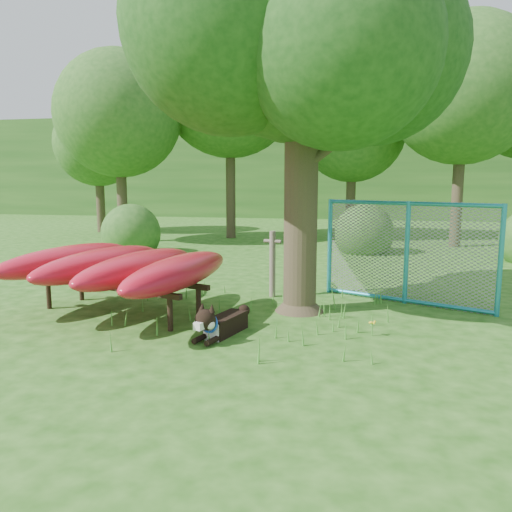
% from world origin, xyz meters
% --- Properties ---
extents(ground, '(80.00, 80.00, 0.00)m').
position_xyz_m(ground, '(0.00, 0.00, 0.00)').
color(ground, '#1D4F0F').
rests_on(ground, ground).
extents(oak_tree, '(5.36, 4.66, 6.98)m').
position_xyz_m(oak_tree, '(0.82, 1.68, 4.65)').
color(oak_tree, '#372D1E').
rests_on(oak_tree, ground).
extents(wooden_post, '(0.35, 0.14, 1.27)m').
position_xyz_m(wooden_post, '(0.23, 2.61, 0.67)').
color(wooden_post, '#695E4E').
rests_on(wooden_post, ground).
extents(kayak_rack, '(3.62, 3.90, 1.07)m').
position_xyz_m(kayak_rack, '(-2.04, 0.88, 0.82)').
color(kayak_rack, black).
rests_on(kayak_rack, ground).
extents(husky_dog, '(0.59, 1.22, 0.57)m').
position_xyz_m(husky_dog, '(-0.09, 0.01, 0.20)').
color(husky_dog, black).
rests_on(husky_dog, ground).
extents(fence_section, '(2.92, 1.37, 3.08)m').
position_xyz_m(fence_section, '(2.68, 2.60, 0.93)').
color(fence_section, teal).
rests_on(fence_section, ground).
extents(wildflower_clump, '(0.10, 0.09, 0.22)m').
position_xyz_m(wildflower_clump, '(2.05, 0.49, 0.18)').
color(wildflower_clump, '#4A9731').
rests_on(wildflower_clump, ground).
extents(bg_tree_a, '(4.40, 4.40, 6.70)m').
position_xyz_m(bg_tree_a, '(-6.50, 10.00, 4.48)').
color(bg_tree_a, '#372D1E').
rests_on(bg_tree_a, ground).
extents(bg_tree_b, '(5.20, 5.20, 8.22)m').
position_xyz_m(bg_tree_b, '(-3.00, 12.00, 5.61)').
color(bg_tree_b, '#372D1E').
rests_on(bg_tree_b, ground).
extents(bg_tree_c, '(4.00, 4.00, 6.12)m').
position_xyz_m(bg_tree_c, '(1.50, 13.00, 4.11)').
color(bg_tree_c, '#372D1E').
rests_on(bg_tree_c, ground).
extents(bg_tree_d, '(4.80, 4.80, 7.50)m').
position_xyz_m(bg_tree_d, '(5.00, 11.00, 5.08)').
color(bg_tree_d, '#372D1E').
rests_on(bg_tree_d, ground).
extents(bg_tree_f, '(3.60, 3.60, 5.55)m').
position_xyz_m(bg_tree_f, '(-9.00, 13.00, 3.73)').
color(bg_tree_f, '#372D1E').
rests_on(bg_tree_f, ground).
extents(shrub_left, '(1.80, 1.80, 1.80)m').
position_xyz_m(shrub_left, '(-5.00, 7.50, 0.00)').
color(shrub_left, '#26551B').
rests_on(shrub_left, ground).
extents(shrub_mid, '(1.80, 1.80, 1.80)m').
position_xyz_m(shrub_mid, '(2.00, 9.00, 0.00)').
color(shrub_mid, '#26551B').
rests_on(shrub_mid, ground).
extents(wooded_hillside, '(80.00, 12.00, 6.00)m').
position_xyz_m(wooded_hillside, '(0.00, 28.00, 3.00)').
color(wooded_hillside, '#26551B').
rests_on(wooded_hillside, ground).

